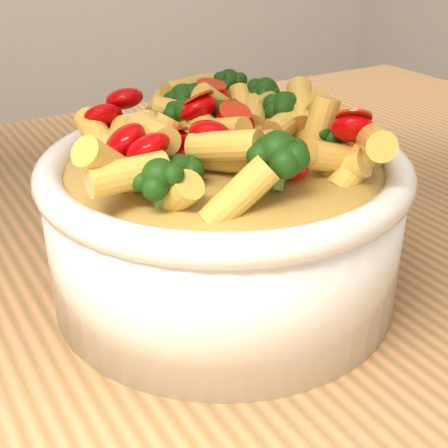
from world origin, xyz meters
TOP-DOWN VIEW (x-y plane):
  - table at (0.00, 0.00)m, footprint 1.20×0.80m
  - serving_bowl at (-0.01, -0.07)m, footprint 0.25×0.25m
  - pasta_salad at (-0.01, -0.07)m, footprint 0.19×0.19m

SIDE VIEW (x-z plane):
  - table at x=0.00m, z-range 0.35..1.25m
  - serving_bowl at x=-0.01m, z-range 0.90..1.01m
  - pasta_salad at x=-0.01m, z-range 1.00..1.04m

